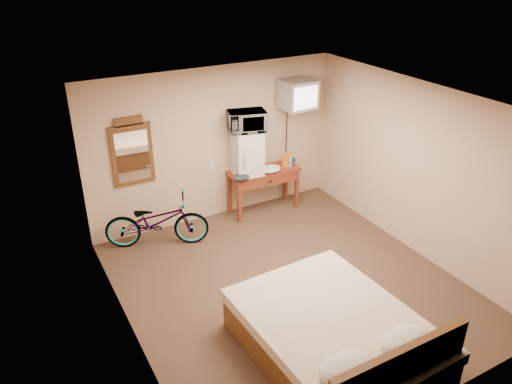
# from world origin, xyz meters

# --- Properties ---
(room) EXTENTS (4.60, 4.64, 2.50)m
(room) POSITION_xyz_m (-0.00, 0.00, 1.25)
(room) COLOR #432F21
(room) RESTS_ON ground
(desk) EXTENTS (1.23, 0.52, 0.75)m
(desk) POSITION_xyz_m (0.76, 2.00, 0.62)
(desk) COLOR maroon
(desk) RESTS_ON floor
(mini_fridge) EXTENTS (0.49, 0.48, 0.74)m
(mini_fridge) POSITION_xyz_m (0.45, 2.05, 1.12)
(mini_fridge) COLOR silver
(mini_fridge) RESTS_ON desk
(microwave) EXTENTS (0.66, 0.53, 0.32)m
(microwave) POSITION_xyz_m (0.45, 2.05, 1.65)
(microwave) COLOR silver
(microwave) RESTS_ON mini_fridge
(snack_bag) EXTENTS (0.13, 0.10, 0.24)m
(snack_bag) POSITION_xyz_m (1.14, 1.96, 0.87)
(snack_bag) COLOR orange
(snack_bag) RESTS_ON desk
(blue_cup) EXTENTS (0.09, 0.09, 0.15)m
(blue_cup) POSITION_xyz_m (1.23, 1.97, 0.82)
(blue_cup) COLOR #4699EE
(blue_cup) RESTS_ON desk
(cloth_cream) EXTENTS (0.35, 0.27, 0.11)m
(cloth_cream) POSITION_xyz_m (0.82, 1.92, 0.80)
(cloth_cream) COLOR white
(cloth_cream) RESTS_ON desk
(cloth_dark_a) EXTENTS (0.29, 0.21, 0.11)m
(cloth_dark_a) POSITION_xyz_m (0.24, 1.86, 0.80)
(cloth_dark_a) COLOR black
(cloth_dark_a) RESTS_ON desk
(cloth_dark_b) EXTENTS (0.18, 0.15, 0.08)m
(cloth_dark_b) POSITION_xyz_m (1.33, 2.10, 0.79)
(cloth_dark_b) COLOR black
(cloth_dark_b) RESTS_ON desk
(crt_television) EXTENTS (0.56, 0.61, 0.47)m
(crt_television) POSITION_xyz_m (1.37, 2.02, 1.95)
(crt_television) COLOR black
(crt_television) RESTS_ON room
(wall_mirror) EXTENTS (0.62, 0.04, 1.05)m
(wall_mirror) POSITION_xyz_m (-1.34, 2.27, 1.39)
(wall_mirror) COLOR brown
(wall_mirror) RESTS_ON room
(bicycle) EXTENTS (1.63, 1.08, 0.81)m
(bicycle) POSITION_xyz_m (-1.20, 1.85, 0.41)
(bicycle) COLOR black
(bicycle) RESTS_ON floor
(bed) EXTENTS (1.72, 2.23, 0.90)m
(bed) POSITION_xyz_m (-0.28, -1.37, 0.29)
(bed) COLOR brown
(bed) RESTS_ON floor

